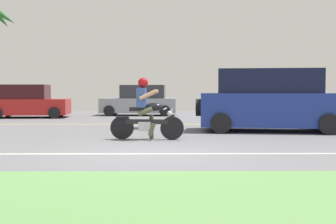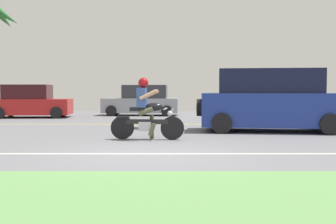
{
  "view_description": "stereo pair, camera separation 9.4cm",
  "coord_description": "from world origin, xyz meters",
  "px_view_note": "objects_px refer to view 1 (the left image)",
  "views": [
    {
      "loc": [
        0.35,
        -8.61,
        1.33
      ],
      "look_at": [
        0.45,
        2.7,
        0.74
      ],
      "focal_mm": 43.92,
      "sensor_mm": 36.0,
      "label": 1
    },
    {
      "loc": [
        0.44,
        -8.61,
        1.33
      ],
      "look_at": [
        0.45,
        2.7,
        0.74
      ],
      "focal_mm": 43.92,
      "sensor_mm": 36.0,
      "label": 2
    }
  ],
  "objects_px": {
    "parked_car_1": "(140,101)",
    "motorcyclist": "(146,113)",
    "suv_nearby": "(269,101)",
    "parked_car_0": "(29,102)"
  },
  "relations": [
    {
      "from": "motorcyclist",
      "to": "parked_car_0",
      "type": "height_order",
      "value": "motorcyclist"
    },
    {
      "from": "suv_nearby",
      "to": "parked_car_1",
      "type": "bearing_deg",
      "value": 118.64
    },
    {
      "from": "motorcyclist",
      "to": "suv_nearby",
      "type": "bearing_deg",
      "value": 30.13
    },
    {
      "from": "parked_car_1",
      "to": "motorcyclist",
      "type": "bearing_deg",
      "value": -85.76
    },
    {
      "from": "motorcyclist",
      "to": "suv_nearby",
      "type": "height_order",
      "value": "suv_nearby"
    },
    {
      "from": "suv_nearby",
      "to": "parked_car_0",
      "type": "relative_size",
      "value": 1.26
    },
    {
      "from": "parked_car_0",
      "to": "parked_car_1",
      "type": "height_order",
      "value": "parked_car_1"
    },
    {
      "from": "suv_nearby",
      "to": "parked_car_0",
      "type": "xyz_separation_m",
      "value": [
        -10.14,
        6.9,
        -0.23
      ]
    },
    {
      "from": "motorcyclist",
      "to": "suv_nearby",
      "type": "distance_m",
      "value": 4.56
    },
    {
      "from": "motorcyclist",
      "to": "suv_nearby",
      "type": "relative_size",
      "value": 0.42
    }
  ]
}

